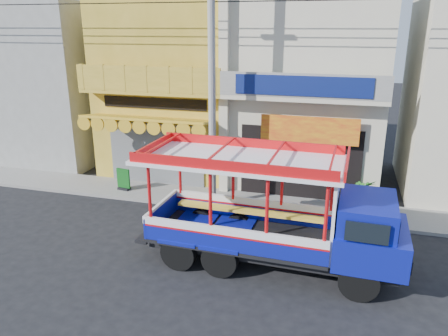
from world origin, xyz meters
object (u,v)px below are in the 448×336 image
at_px(songthaew_truck, 290,215).
at_px(green_sign, 124,181).
at_px(potted_plant_b, 358,198).
at_px(potted_plant_c, 368,194).
at_px(utility_pole, 216,72).

relative_size(songthaew_truck, green_sign, 8.16).
height_order(songthaew_truck, green_sign, songthaew_truck).
bearing_deg(potted_plant_b, songthaew_truck, 127.02).
relative_size(green_sign, potted_plant_c, 0.84).
relative_size(utility_pole, green_sign, 31.10).
xyz_separation_m(utility_pole, green_sign, (-4.14, 0.51, -4.53)).
bearing_deg(potted_plant_c, potted_plant_b, 11.94).
relative_size(utility_pole, potted_plant_b, 24.83).
distance_m(green_sign, potted_plant_c, 9.62).
relative_size(songthaew_truck, potted_plant_c, 6.89).
bearing_deg(utility_pole, songthaew_truck, -48.36).
distance_m(songthaew_truck, potted_plant_b, 4.74).
height_order(green_sign, potted_plant_b, potted_plant_b).
bearing_deg(potted_plant_b, potted_plant_c, -59.95).
bearing_deg(songthaew_truck, potted_plant_c, 64.85).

